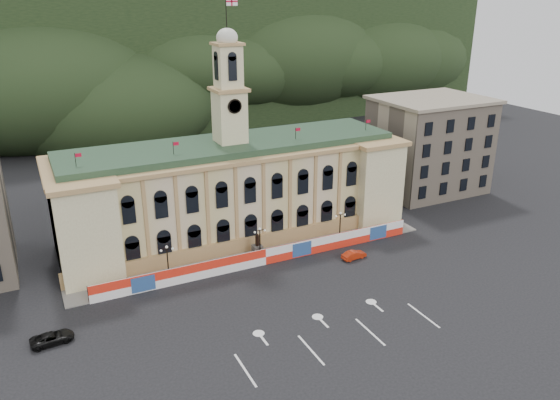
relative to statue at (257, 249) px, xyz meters
name	(u,v)px	position (x,y,z in m)	size (l,w,h in m)	color
ground	(316,315)	(0.00, -18.00, -1.19)	(260.00, 260.00, 0.00)	black
lane_markings	(337,336)	(0.00, -23.00, -1.18)	(26.00, 10.00, 0.02)	white
hill_ridge	(117,57)	(0.03, 103.99, 18.30)	(230.00, 80.00, 64.00)	black
city_hall	(233,189)	(0.00, 9.63, 6.66)	(56.20, 17.60, 37.10)	beige
side_building_right	(429,145)	(43.00, 12.93, 8.14)	(21.00, 17.00, 18.60)	tan
hoarding_fence	(266,256)	(0.06, -2.93, 0.06)	(50.00, 0.44, 2.50)	red
pavement	(258,256)	(0.00, -0.25, -1.11)	(56.00, 5.50, 0.16)	slate
statue	(257,249)	(0.00, 0.00, 0.00)	(1.40, 1.40, 3.72)	#595651
lamp_left	(168,259)	(-14.00, -1.00, 1.89)	(1.96, 0.44, 5.15)	black
lamp_center	(260,240)	(0.00, -1.00, 1.89)	(1.96, 0.44, 5.15)	black
lamp_right	(340,224)	(14.00, -1.00, 1.89)	(1.96, 0.44, 5.15)	black
red_sedan	(354,255)	(12.73, -7.17, -0.55)	(4.00, 1.69, 1.28)	#AE250C
black_suv	(52,338)	(-30.00, -9.87, -0.52)	(4.95, 2.60, 1.33)	black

